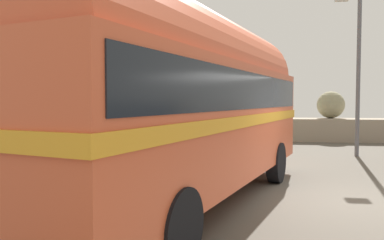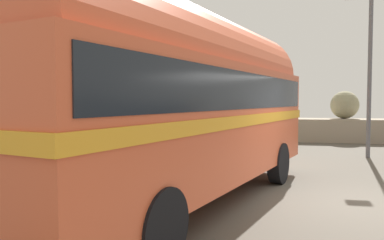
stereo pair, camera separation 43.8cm
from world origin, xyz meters
The scene contains 5 objects.
ground centered at (0.00, 0.00, 0.01)m, with size 32.00×26.00×0.02m.
breakwater centered at (-0.16, 11.82, 0.68)m, with size 31.36×2.32×2.44m.
vintage_coach centered at (-3.23, -0.60, 2.05)m, with size 4.80×8.91×3.70m.
second_coach centered at (-8.33, 1.11, 2.05)m, with size 4.97×8.90×3.70m.
lamp_post centered at (1.63, 6.43, 3.19)m, with size 0.94×0.37×5.59m.
Camera 2 is at (-1.69, -7.69, 1.98)m, focal length 36.13 mm.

